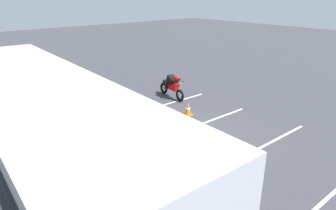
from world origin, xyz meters
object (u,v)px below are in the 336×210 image
spectator_centre (130,124)px  tour_bus (44,144)px  spectator_left (155,137)px  parked_motorcycle_dark (150,180)px  traffic_cone (188,109)px  spectator_right (112,114)px  spectator_far_left (180,157)px  stunt_motorcycle (172,86)px

spectator_centre → tour_bus: bearing=106.6°
tour_bus → spectator_left: 3.01m
spectator_left → parked_motorcycle_dark: 1.39m
traffic_cone → spectator_centre: bearing=106.3°
spectator_left → spectator_right: (2.53, -0.05, -0.08)m
parked_motorcycle_dark → traffic_cone: 5.70m
spectator_far_left → spectator_centre: bearing=-3.3°
tour_bus → spectator_centre: bearing=-73.4°
spectator_far_left → spectator_left: 1.21m
tour_bus → spectator_far_left: 3.35m
tour_bus → traffic_cone: bearing=-73.6°
spectator_far_left → spectator_right: spectator_right is taller
tour_bus → spectator_right: 3.63m
spectator_right → parked_motorcycle_dark: 3.60m
spectator_far_left → stunt_motorcycle: 7.65m
spectator_right → spectator_left: bearing=178.8°
tour_bus → parked_motorcycle_dark: bearing=-125.2°
tour_bus → parked_motorcycle_dark: 2.75m
spectator_left → spectator_centre: spectator_left is taller
spectator_far_left → tour_bus: bearing=58.2°
stunt_motorcycle → tour_bus: bearing=118.8°
spectator_centre → stunt_motorcycle: 5.75m
tour_bus → stunt_motorcycle: tour_bus is taller
stunt_motorcycle → traffic_cone: size_ratio=3.26×
spectator_centre → stunt_motorcycle: bearing=-54.7°
spectator_centre → traffic_cone: size_ratio=2.67×
parked_motorcycle_dark → stunt_motorcycle: stunt_motorcycle is taller
spectator_far_left → spectator_centre: size_ratio=1.01×
tour_bus → spectator_far_left: (-1.73, -2.80, -0.64)m
parked_motorcycle_dark → stunt_motorcycle: size_ratio=1.00×
tour_bus → stunt_motorcycle: size_ratio=4.97×
spectator_right → traffic_cone: (-0.05, -3.66, -0.70)m
spectator_left → tour_bus: bearing=79.6°
spectator_centre → traffic_cone: (1.07, -3.67, -0.70)m
spectator_left → spectator_centre: (1.41, -0.04, -0.08)m
spectator_far_left → spectator_left: bearing=-5.3°
tour_bus → spectator_left: size_ratio=5.63×
spectator_far_left → parked_motorcycle_dark: (0.30, 0.76, -0.52)m
spectator_far_left → spectator_centre: 2.62m
parked_motorcycle_dark → stunt_motorcycle: (5.63, -5.59, 0.13)m
spectator_centre → parked_motorcycle_dark: spectator_centre is taller
spectator_left → stunt_motorcycle: size_ratio=0.88×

